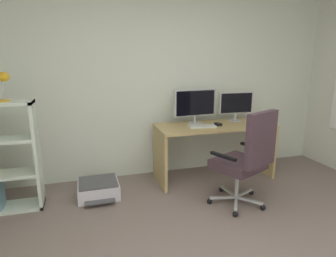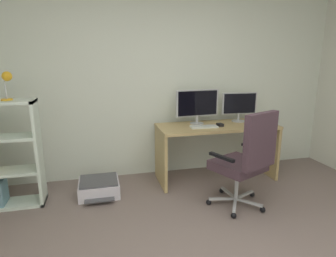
# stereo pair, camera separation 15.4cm
# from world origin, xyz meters

# --- Properties ---
(wall_back) EXTENTS (5.16, 0.10, 2.70)m
(wall_back) POSITION_xyz_m (0.00, 2.42, 1.35)
(wall_back) COLOR silver
(wall_back) RESTS_ON ground
(desk) EXTENTS (1.54, 0.61, 0.74)m
(desk) POSITION_xyz_m (0.75, 1.97, 0.55)
(desk) COLOR tan
(desk) RESTS_ON ground
(monitor_main) EXTENTS (0.59, 0.18, 0.45)m
(monitor_main) POSITION_xyz_m (0.52, 2.10, 1.00)
(monitor_main) COLOR #B2B5B7
(monitor_main) RESTS_ON desk
(monitor_secondary) EXTENTS (0.48, 0.18, 0.40)m
(monitor_secondary) POSITION_xyz_m (1.12, 2.10, 0.97)
(monitor_secondary) COLOR #B2B5B7
(monitor_secondary) RESTS_ON desk
(keyboard) EXTENTS (0.35, 0.15, 0.02)m
(keyboard) POSITION_xyz_m (0.54, 1.88, 0.75)
(keyboard) COLOR silver
(keyboard) RESTS_ON desk
(computer_mouse) EXTENTS (0.07, 0.11, 0.03)m
(computer_mouse) POSITION_xyz_m (0.76, 1.90, 0.76)
(computer_mouse) COLOR black
(computer_mouse) RESTS_ON desk
(office_chair) EXTENTS (0.65, 0.69, 1.08)m
(office_chair) POSITION_xyz_m (0.73, 1.13, 0.58)
(office_chair) COLOR #B7BABC
(office_chair) RESTS_ON ground
(desk_lamp) EXTENTS (0.13, 0.11, 0.29)m
(desk_lamp) POSITION_xyz_m (-1.62, 1.81, 1.36)
(desk_lamp) COLOR gold
(desk_lamp) RESTS_ON bookshelf
(printer) EXTENTS (0.47, 0.51, 0.19)m
(printer) POSITION_xyz_m (-0.78, 1.84, 0.09)
(printer) COLOR silver
(printer) RESTS_ON ground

